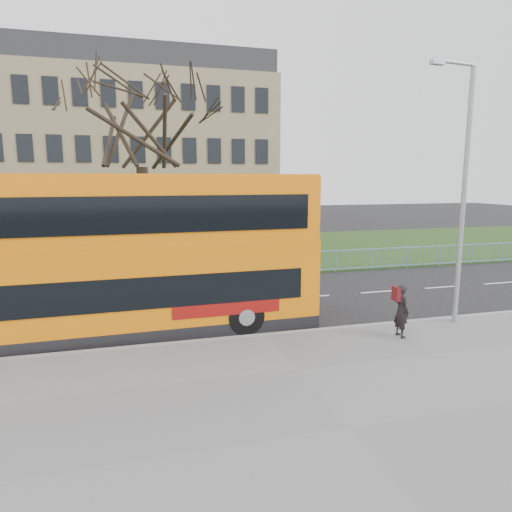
# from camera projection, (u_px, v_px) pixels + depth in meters

# --- Properties ---
(ground) EXTENTS (120.00, 120.00, 0.00)m
(ground) POSITION_uv_depth(u_px,v_px,m) (253.00, 322.00, 14.69)
(ground) COLOR black
(ground) RESTS_ON ground
(pavement) EXTENTS (80.00, 10.50, 0.12)m
(pavement) POSITION_uv_depth(u_px,v_px,m) (348.00, 431.00, 8.26)
(pavement) COLOR slate
(pavement) RESTS_ON ground
(kerb) EXTENTS (80.00, 0.20, 0.14)m
(kerb) POSITION_uv_depth(u_px,v_px,m) (266.00, 336.00, 13.20)
(kerb) COLOR gray
(kerb) RESTS_ON ground
(grass_verge) EXTENTS (80.00, 15.40, 0.08)m
(grass_verge) POSITION_uv_depth(u_px,v_px,m) (193.00, 252.00, 28.28)
(grass_verge) COLOR #1E3A15
(grass_verge) RESTS_ON ground
(guard_railing) EXTENTS (40.00, 0.12, 1.10)m
(guard_railing) POSITION_uv_depth(u_px,v_px,m) (216.00, 267.00, 20.87)
(guard_railing) COLOR #749CCE
(guard_railing) RESTS_ON ground
(bare_tree) EXTENTS (8.43, 8.43, 12.05)m
(bare_tree) POSITION_uv_depth(u_px,v_px,m) (141.00, 147.00, 22.39)
(bare_tree) COLOR black
(bare_tree) RESTS_ON grass_verge
(civic_building) EXTENTS (30.00, 15.00, 14.00)m
(civic_building) POSITION_uv_depth(u_px,v_px,m) (114.00, 154.00, 45.48)
(civic_building) COLOR #8D785A
(civic_building) RESTS_ON ground
(yellow_bus) EXTENTS (11.13, 2.92, 4.64)m
(yellow_bus) POSITION_uv_depth(u_px,v_px,m) (129.00, 251.00, 13.35)
(yellow_bus) COLOR orange
(yellow_bus) RESTS_ON ground
(pedestrian) EXTENTS (0.39, 0.57, 1.51)m
(pedestrian) POSITION_uv_depth(u_px,v_px,m) (401.00, 311.00, 12.89)
(pedestrian) COLOR black
(pedestrian) RESTS_ON pavement
(street_lamp) EXTENTS (1.63, 0.35, 7.71)m
(street_lamp) POSITION_uv_depth(u_px,v_px,m) (462.00, 186.00, 13.60)
(street_lamp) COLOR #95979D
(street_lamp) RESTS_ON pavement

